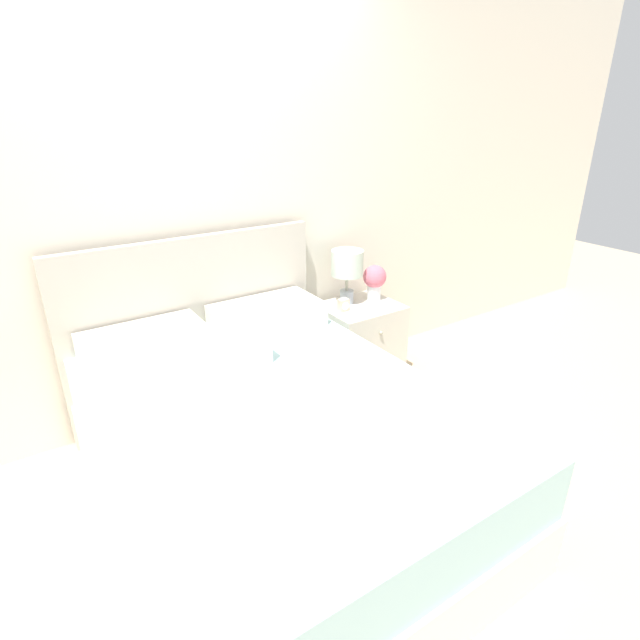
# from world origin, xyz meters

# --- Properties ---
(ground_plane) EXTENTS (12.00, 12.00, 0.00)m
(ground_plane) POSITION_xyz_m (0.00, 0.00, 0.00)
(ground_plane) COLOR #CCB28E
(wall_back) EXTENTS (8.00, 0.06, 2.60)m
(wall_back) POSITION_xyz_m (0.00, 0.07, 1.30)
(wall_back) COLOR silver
(wall_back) RESTS_ON ground_plane
(bed) EXTENTS (1.49, 1.96, 1.09)m
(bed) POSITION_xyz_m (0.00, -0.91, 0.30)
(bed) COLOR white
(bed) RESTS_ON ground_plane
(nightstand) EXTENTS (0.50, 0.44, 0.53)m
(nightstand) POSITION_xyz_m (1.06, -0.23, 0.27)
(nightstand) COLOR silver
(nightstand) RESTS_ON ground_plane
(table_lamp) EXTENTS (0.21, 0.21, 0.36)m
(table_lamp) POSITION_xyz_m (1.00, -0.14, 0.79)
(table_lamp) COLOR #A8B2BC
(table_lamp) RESTS_ON nightstand
(flower_vase) EXTENTS (0.16, 0.16, 0.24)m
(flower_vase) POSITION_xyz_m (1.21, -0.19, 0.67)
(flower_vase) COLOR white
(flower_vase) RESTS_ON nightstand
(alarm_clock) EXTENTS (0.07, 0.05, 0.08)m
(alarm_clock) POSITION_xyz_m (0.90, -0.24, 0.57)
(alarm_clock) COLOR beige
(alarm_clock) RESTS_ON nightstand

